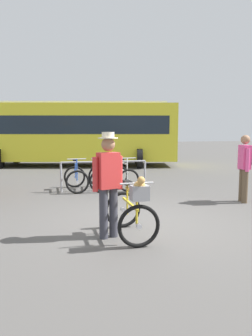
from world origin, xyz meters
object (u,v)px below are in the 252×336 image
(featured_bicycle, at_px, (132,210))
(racked_bike_white, at_px, (123,177))
(racked_bike_blue, at_px, (76,178))
(pedestrian_with_backpack, at_px, (245,164))
(person_with_featured_bike, at_px, (108,180))
(bus_distant, at_px, (73,131))
(racked_bike_red, at_px, (100,177))

(featured_bicycle, bearing_deg, racked_bike_white, 78.29)
(racked_bike_blue, height_order, pedestrian_with_backpack, pedestrian_with_backpack)
(racked_bike_white, distance_m, person_with_featured_bike, 4.38)
(racked_bike_blue, bearing_deg, pedestrian_with_backpack, -33.23)
(racked_bike_white, relative_size, person_with_featured_bike, 0.67)
(person_with_featured_bike, relative_size, bus_distant, 0.17)
(person_with_featured_bike, xyz_separation_m, bus_distant, (0.33, 10.92, 0.79))
(featured_bicycle, distance_m, person_with_featured_bike, 0.61)
(featured_bicycle, xyz_separation_m, bus_distant, (-0.02, 11.10, 1.25))
(racked_bike_blue, relative_size, featured_bicycle, 0.92)
(person_with_featured_bike, distance_m, pedestrian_with_backpack, 4.08)
(racked_bike_red, distance_m, person_with_featured_bike, 4.27)
(racked_bike_blue, relative_size, bus_distant, 0.11)
(racked_bike_red, bearing_deg, racked_bike_blue, 176.82)
(racked_bike_blue, bearing_deg, bus_distant, 85.87)
(racked_bike_red, relative_size, pedestrian_with_backpack, 0.70)
(pedestrian_with_backpack, bearing_deg, racked_bike_blue, 146.77)
(person_with_featured_bike, height_order, bus_distant, bus_distant)
(pedestrian_with_backpack, height_order, bus_distant, bus_distant)
(racked_bike_blue, distance_m, racked_bike_red, 0.70)
(racked_bike_blue, xyz_separation_m, racked_bike_white, (1.40, -0.08, 0.00))
(featured_bicycle, height_order, person_with_featured_bike, person_with_featured_bike)
(featured_bicycle, bearing_deg, racked_bike_red, 87.39)
(featured_bicycle, relative_size, bus_distant, 0.12)
(featured_bicycle, bearing_deg, racked_bike_blue, 96.46)
(racked_bike_blue, height_order, person_with_featured_bike, person_with_featured_bike)
(person_with_featured_bike, bearing_deg, racked_bike_white, 73.28)
(racked_bike_red, relative_size, racked_bike_white, 1.00)
(racked_bike_blue, bearing_deg, person_with_featured_bike, -87.99)
(racked_bike_red, bearing_deg, pedestrian_with_backpack, -38.24)
(person_with_featured_bike, bearing_deg, racked_bike_red, 82.54)
(racked_bike_white, bearing_deg, racked_bike_blue, 176.82)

